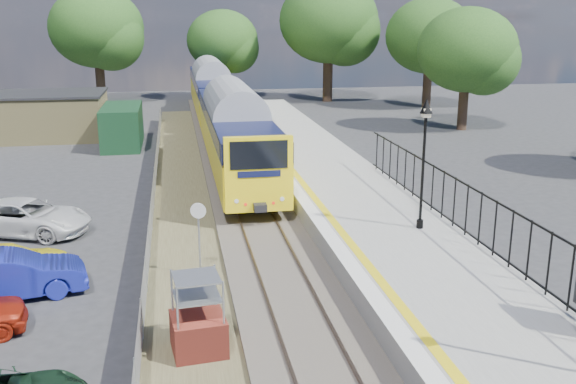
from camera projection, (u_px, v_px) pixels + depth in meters
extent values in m
plane|color=#2D2D30|center=(308.00, 346.00, 16.48)|extent=(120.00, 120.00, 0.00)
cube|color=#473F38|center=(258.00, 223.00, 25.95)|extent=(3.40, 80.00, 0.20)
cube|color=#4C472D|center=(187.00, 246.00, 23.58)|extent=(2.60, 70.00, 0.06)
cube|color=brown|center=(240.00, 221.00, 25.80)|extent=(0.07, 80.00, 0.14)
cube|color=brown|center=(275.00, 219.00, 26.04)|extent=(0.07, 80.00, 0.14)
cube|color=gray|center=(373.00, 224.00, 24.67)|extent=(5.00, 70.00, 0.90)
cube|color=silver|center=(316.00, 216.00, 24.17)|extent=(0.50, 70.00, 0.01)
cube|color=yellow|center=(329.00, 215.00, 24.25)|extent=(0.30, 70.00, 0.01)
cylinder|color=black|center=(420.00, 224.00, 22.79)|extent=(0.24, 0.24, 0.30)
cylinder|color=black|center=(423.00, 173.00, 22.31)|extent=(0.10, 0.10, 3.70)
cube|color=black|center=(426.00, 118.00, 21.79)|extent=(0.08, 0.08, 0.30)
cube|color=beige|center=(426.00, 113.00, 21.75)|extent=(0.26, 0.26, 0.30)
cone|color=black|center=(427.00, 106.00, 21.68)|extent=(0.44, 0.44, 0.50)
cube|color=black|center=(505.00, 207.00, 19.26)|extent=(0.05, 26.00, 0.05)
cube|color=tan|center=(45.00, 116.00, 44.44)|extent=(8.00, 6.00, 3.00)
cube|color=black|center=(42.00, 94.00, 44.03)|extent=(8.20, 6.20, 0.15)
cube|color=#153C21|center=(122.00, 126.00, 41.63)|extent=(2.40, 6.00, 2.60)
cylinder|color=#332319|center=(101.00, 84.00, 61.76)|extent=(0.88, 0.88, 3.85)
ellipsoid|color=#224C19|center=(96.00, 28.00, 60.38)|extent=(8.80, 8.80, 7.48)
cylinder|color=#332319|center=(224.00, 83.00, 65.78)|extent=(0.72, 0.72, 3.15)
ellipsoid|color=#224C19|center=(223.00, 40.00, 64.65)|extent=(7.20, 7.20, 6.12)
cylinder|color=#332319|center=(328.00, 80.00, 63.53)|extent=(0.96, 0.96, 4.20)
ellipsoid|color=#224C19|center=(329.00, 21.00, 62.02)|extent=(9.60, 9.60, 8.16)
cylinder|color=#332319|center=(427.00, 88.00, 59.28)|extent=(0.80, 0.80, 3.50)
ellipsoid|color=#224C19|center=(430.00, 36.00, 58.02)|extent=(8.00, 8.00, 6.80)
cylinder|color=#332319|center=(463.00, 109.00, 47.59)|extent=(0.72, 0.72, 3.15)
ellipsoid|color=#224C19|center=(467.00, 50.00, 46.46)|extent=(7.20, 7.20, 6.12)
cube|color=yellow|center=(234.00, 141.00, 34.64)|extent=(2.80, 20.00, 1.90)
cube|color=#0F1438|center=(234.00, 117.00, 34.29)|extent=(2.82, 20.00, 0.90)
cube|color=black|center=(234.00, 117.00, 34.29)|extent=(2.82, 18.00, 0.70)
cube|color=black|center=(235.00, 162.00, 34.95)|extent=(2.00, 18.00, 0.45)
cube|color=yellow|center=(211.00, 96.00, 54.20)|extent=(2.80, 20.00, 1.90)
cube|color=#0F1438|center=(211.00, 80.00, 53.86)|extent=(2.82, 20.00, 0.90)
cube|color=black|center=(211.00, 80.00, 53.86)|extent=(2.82, 18.00, 0.70)
cube|color=black|center=(212.00, 110.00, 54.51)|extent=(2.00, 18.00, 0.45)
cube|color=black|center=(259.00, 155.00, 24.59)|extent=(2.24, 0.04, 1.10)
cube|color=maroon|center=(199.00, 335.00, 15.99)|extent=(1.44, 1.44, 1.00)
cylinder|color=#999EA3|center=(199.00, 244.00, 20.50)|extent=(0.06, 0.06, 2.27)
cylinder|color=silver|center=(198.00, 211.00, 20.15)|extent=(0.49, 0.18, 0.51)
imported|color=#192298|center=(10.00, 275.00, 19.11)|extent=(4.57, 2.41, 1.43)
imported|color=yellow|center=(9.00, 263.00, 20.51)|extent=(4.19, 2.64, 1.13)
imported|color=silver|center=(27.00, 217.00, 24.77)|extent=(5.38, 3.81, 1.36)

